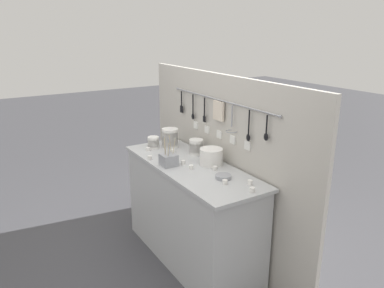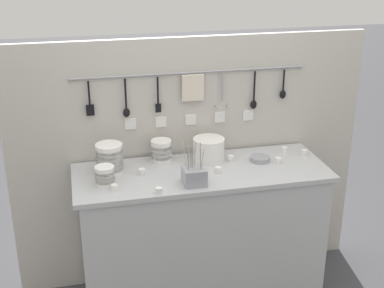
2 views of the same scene
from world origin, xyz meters
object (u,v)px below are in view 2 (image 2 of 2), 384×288
at_px(bowl_stack_wide_centre, 161,151).
at_px(cup_centre, 278,160).
at_px(cutlery_caddy, 194,175).
at_px(bowl_stack_nested_right, 105,176).
at_px(cup_edge_near, 304,152).
at_px(cup_front_left, 231,158).
at_px(cup_beside_plates, 284,150).
at_px(cup_back_right, 218,170).
at_px(plate_stack, 209,149).
at_px(cup_edge_far, 115,187).
at_px(cup_front_right, 159,191).
at_px(steel_mixing_bowl, 260,159).
at_px(cup_mid_row, 197,172).
at_px(bowl_stack_back_corner, 110,159).
at_px(cup_by_caddy, 142,172).

distance_m(bowl_stack_wide_centre, cup_centre, 0.75).
relative_size(bowl_stack_wide_centre, cutlery_caddy, 0.55).
height_order(bowl_stack_nested_right, cup_edge_near, bowl_stack_nested_right).
bearing_deg(cup_front_left, cup_beside_plates, 8.19).
relative_size(cup_front_left, cup_edge_near, 1.00).
bearing_deg(cutlery_caddy, cup_beside_plates, 25.53).
relative_size(bowl_stack_nested_right, cup_back_right, 2.96).
distance_m(bowl_stack_nested_right, plate_stack, 0.72).
distance_m(cup_back_right, cup_edge_far, 0.65).
height_order(bowl_stack_nested_right, cup_front_right, bowl_stack_nested_right).
bearing_deg(bowl_stack_wide_centre, cup_front_right, -101.85).
relative_size(bowl_stack_wide_centre, cup_back_right, 3.65).
bearing_deg(steel_mixing_bowl, cutlery_caddy, -154.80).
height_order(cup_centre, cup_edge_far, same).
relative_size(cup_mid_row, cup_centre, 1.00).
xyz_separation_m(bowl_stack_back_corner, cutlery_caddy, (0.46, -0.27, -0.04)).
bearing_deg(cup_by_caddy, bowl_stack_nested_right, -156.62).
bearing_deg(cutlery_caddy, bowl_stack_nested_right, 168.62).
bearing_deg(cup_edge_near, bowl_stack_wide_centre, 173.52).
bearing_deg(steel_mixing_bowl, plate_stack, 162.67).
bearing_deg(cup_mid_row, plate_stack, 58.66).
relative_size(cup_back_right, cup_mid_row, 1.00).
xyz_separation_m(bowl_stack_back_corner, plate_stack, (0.64, 0.06, -0.02)).
relative_size(bowl_stack_wide_centre, plate_stack, 0.72).
relative_size(cutlery_caddy, cup_centre, 6.66).
bearing_deg(cup_beside_plates, bowl_stack_wide_centre, 177.69).
bearing_deg(bowl_stack_nested_right, cup_front_right, -31.97).
xyz_separation_m(cutlery_caddy, cup_centre, (0.59, 0.17, -0.04)).
distance_m(plate_stack, cup_beside_plates, 0.53).
xyz_separation_m(bowl_stack_wide_centre, cutlery_caddy, (0.13, -0.37, -0.02)).
bearing_deg(cup_edge_far, cutlery_caddy, -2.55).
distance_m(cup_mid_row, cup_edge_near, 0.77).
bearing_deg(cutlery_caddy, cup_edge_far, 177.45).
bearing_deg(cup_beside_plates, cup_front_right, -156.02).
xyz_separation_m(plate_stack, steel_mixing_bowl, (0.32, -0.10, -0.06)).
height_order(bowl_stack_back_corner, cup_front_right, bowl_stack_back_corner).
bearing_deg(bowl_stack_back_corner, cup_mid_row, -16.19).
xyz_separation_m(cup_by_caddy, cup_centre, (0.87, -0.03, 0.00)).
relative_size(cup_front_left, cup_mid_row, 1.00).
xyz_separation_m(steel_mixing_bowl, cutlery_caddy, (-0.49, -0.23, 0.04)).
bearing_deg(cup_edge_near, bowl_stack_back_corner, 179.65).
bearing_deg(bowl_stack_wide_centre, cup_edge_near, -6.48).
relative_size(cup_front_right, cup_edge_near, 1.00).
distance_m(bowl_stack_back_corner, cup_back_right, 0.66).
bearing_deg(steel_mixing_bowl, cup_beside_plates, 26.30).
relative_size(steel_mixing_bowl, cup_beside_plates, 3.19).
height_order(cup_back_right, cup_edge_near, same).
distance_m(cup_front_right, cup_beside_plates, 1.00).
bearing_deg(cup_by_caddy, cup_edge_near, 3.09).
xyz_separation_m(cup_back_right, cup_edge_far, (-0.64, -0.10, 0.00)).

